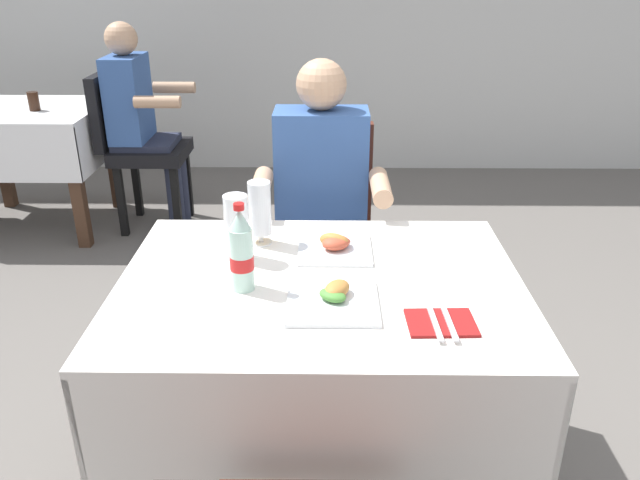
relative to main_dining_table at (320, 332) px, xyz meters
name	(u,v)px	position (x,y,z in m)	size (l,w,h in m)	color
main_dining_table	(320,332)	(0.00, 0.00, 0.00)	(1.15, 0.88, 0.76)	white
chair_far_diner_seat	(322,230)	(0.00, 0.83, -0.03)	(0.44, 0.50, 0.97)	#4C2319
seated_diner_far	(321,204)	(-0.01, 0.73, 0.12)	(0.50, 0.46, 1.26)	#282D42
plate_near_camera	(333,299)	(0.04, -0.13, 0.19)	(0.24, 0.24, 0.05)	white
plate_far_diner	(335,246)	(0.04, 0.19, 0.19)	(0.23, 0.23, 0.06)	white
beer_glass_left	(236,224)	(-0.25, 0.14, 0.28)	(0.07, 0.07, 0.20)	white
beer_glass_middle	(259,212)	(-0.19, 0.25, 0.28)	(0.07, 0.07, 0.21)	white
cola_bottle_primary	(241,253)	(-0.21, -0.05, 0.28)	(0.07, 0.07, 0.25)	silver
napkin_cutlery_set	(440,322)	(0.31, -0.23, 0.18)	(0.17, 0.19, 0.01)	maroon
background_dining_table	(30,140)	(-1.82, 2.19, -0.02)	(0.88, 0.78, 0.76)	white
background_chair_right	(135,142)	(-1.17, 2.19, -0.03)	(0.50, 0.44, 0.97)	black
background_patron	(140,116)	(-1.12, 2.19, 0.12)	(0.46, 0.50, 1.26)	#282D42
background_table_tumbler	(33,101)	(-1.72, 2.13, 0.23)	(0.06, 0.06, 0.11)	black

